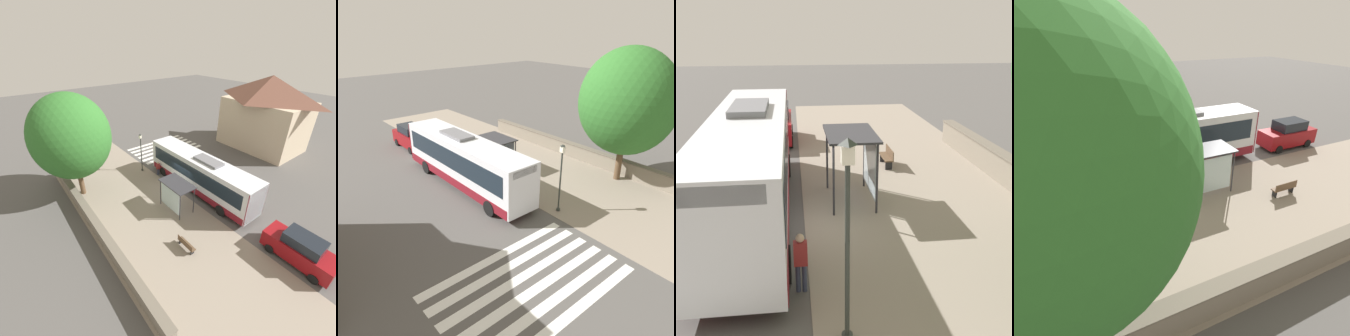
% 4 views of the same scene
% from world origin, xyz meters
% --- Properties ---
extents(ground_plane, '(120.00, 120.00, 0.00)m').
position_xyz_m(ground_plane, '(0.00, 0.00, 0.00)').
color(ground_plane, '#514F4C').
rests_on(ground_plane, ground).
extents(sidewalk_plaza, '(9.00, 44.00, 0.02)m').
position_xyz_m(sidewalk_plaza, '(-4.50, 0.00, 0.01)').
color(sidewalk_plaza, gray).
rests_on(sidewalk_plaza, ground).
extents(stone_wall, '(0.60, 20.00, 1.24)m').
position_xyz_m(stone_wall, '(-8.55, 0.00, 0.63)').
color(stone_wall, slate).
rests_on(stone_wall, ground).
extents(background_building, '(7.38, 10.41, 9.32)m').
position_xyz_m(background_building, '(15.94, 1.35, 4.81)').
color(background_building, '#C6B293').
rests_on(background_building, ground).
extents(bus, '(2.60, 12.33, 3.76)m').
position_xyz_m(bus, '(1.75, -1.19, 1.94)').
color(bus, silver).
rests_on(bus, ground).
extents(bus_shelter, '(1.82, 2.97, 2.67)m').
position_xyz_m(bus_shelter, '(-1.98, -2.03, 2.21)').
color(bus_shelter, '#2D2D33').
rests_on(bus_shelter, ground).
extents(pedestrian, '(0.34, 0.22, 1.60)m').
position_xyz_m(pedestrian, '(0.20, 3.62, 0.93)').
color(pedestrian, '#2D3347').
rests_on(pedestrian, ground).
extents(bench, '(0.40, 1.53, 0.88)m').
position_xyz_m(bench, '(-4.12, -5.92, 0.47)').
color(bench, brown).
rests_on(bench, ground).
extents(street_lamp_near, '(0.28, 0.28, 4.46)m').
position_xyz_m(street_lamp_near, '(-0.71, 5.49, 2.64)').
color(street_lamp_near, '#2D332D').
rests_on(street_lamp_near, ground).
extents(shade_tree, '(6.73, 6.73, 9.57)m').
position_xyz_m(shade_tree, '(-7.59, 5.24, 5.86)').
color(shade_tree, brown).
rests_on(shade_tree, ground).
extents(parked_car_behind_bus, '(1.93, 4.49, 2.15)m').
position_xyz_m(parked_car_behind_bus, '(1.26, -11.14, 1.03)').
color(parked_car_behind_bus, maroon).
rests_on(parked_car_behind_bus, ground).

